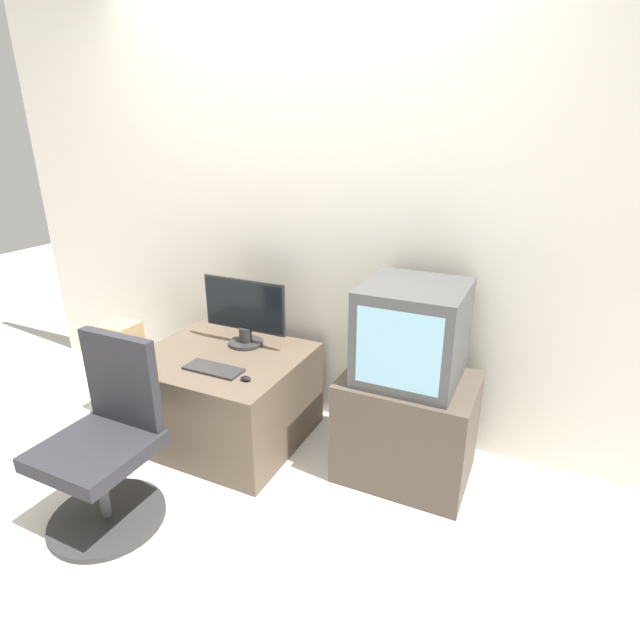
{
  "coord_description": "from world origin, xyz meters",
  "views": [
    {
      "loc": [
        1.33,
        -1.27,
        1.73
      ],
      "look_at": [
        0.27,
        0.97,
        0.78
      ],
      "focal_mm": 28.0,
      "sensor_mm": 36.0,
      "label": 1
    }
  ],
  "objects_px": {
    "office_chair": "(106,449)",
    "cardboard_box_lower": "(128,391)",
    "mouse": "(246,379)",
    "crt_tv": "(412,332)",
    "keyboard": "(213,369)",
    "main_monitor": "(244,312)"
  },
  "relations": [
    {
      "from": "crt_tv",
      "to": "office_chair",
      "type": "bearing_deg",
      "value": -141.59
    },
    {
      "from": "crt_tv",
      "to": "cardboard_box_lower",
      "type": "bearing_deg",
      "value": -172.56
    },
    {
      "from": "keyboard",
      "to": "mouse",
      "type": "xyz_separation_m",
      "value": [
        0.22,
        -0.03,
        0.01
      ]
    },
    {
      "from": "mouse",
      "to": "cardboard_box_lower",
      "type": "height_order",
      "value": "mouse"
    },
    {
      "from": "crt_tv",
      "to": "office_chair",
      "type": "xyz_separation_m",
      "value": [
        -1.15,
        -0.91,
        -0.44
      ]
    },
    {
      "from": "crt_tv",
      "to": "cardboard_box_lower",
      "type": "relative_size",
      "value": 1.4
    },
    {
      "from": "keyboard",
      "to": "cardboard_box_lower",
      "type": "bearing_deg",
      "value": 173.32
    },
    {
      "from": "main_monitor",
      "to": "office_chair",
      "type": "xyz_separation_m",
      "value": [
        -0.14,
        -0.96,
        -0.37
      ]
    },
    {
      "from": "mouse",
      "to": "cardboard_box_lower",
      "type": "relative_size",
      "value": 0.16
    },
    {
      "from": "main_monitor",
      "to": "cardboard_box_lower",
      "type": "distance_m",
      "value": 0.96
    },
    {
      "from": "office_chair",
      "to": "keyboard",
      "type": "bearing_deg",
      "value": 73.76
    },
    {
      "from": "crt_tv",
      "to": "main_monitor",
      "type": "bearing_deg",
      "value": 177.28
    },
    {
      "from": "main_monitor",
      "to": "keyboard",
      "type": "height_order",
      "value": "main_monitor"
    },
    {
      "from": "mouse",
      "to": "crt_tv",
      "type": "bearing_deg",
      "value": 24.41
    },
    {
      "from": "main_monitor",
      "to": "keyboard",
      "type": "xyz_separation_m",
      "value": [
        0.03,
        -0.36,
        -0.2
      ]
    },
    {
      "from": "office_chair",
      "to": "cardboard_box_lower",
      "type": "xyz_separation_m",
      "value": [
        -0.59,
        0.68,
        -0.18
      ]
    },
    {
      "from": "crt_tv",
      "to": "office_chair",
      "type": "height_order",
      "value": "crt_tv"
    },
    {
      "from": "keyboard",
      "to": "mouse",
      "type": "height_order",
      "value": "mouse"
    },
    {
      "from": "mouse",
      "to": "cardboard_box_lower",
      "type": "bearing_deg",
      "value": 173.31
    },
    {
      "from": "crt_tv",
      "to": "office_chair",
      "type": "distance_m",
      "value": 1.53
    },
    {
      "from": "keyboard",
      "to": "crt_tv",
      "type": "xyz_separation_m",
      "value": [
        0.98,
        0.32,
        0.26
      ]
    },
    {
      "from": "keyboard",
      "to": "main_monitor",
      "type": "bearing_deg",
      "value": 94.98
    }
  ]
}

